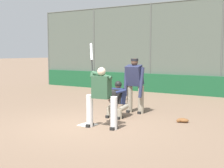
# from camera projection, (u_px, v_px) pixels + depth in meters

# --- Properties ---
(ground_plane) EXTENTS (160.00, 160.00, 0.00)m
(ground_plane) POSITION_uv_depth(u_px,v_px,m) (88.00, 125.00, 8.50)
(ground_plane) COLOR #7A604C
(home_plate_marker) EXTENTS (0.43, 0.43, 0.01)m
(home_plate_marker) POSITION_uv_depth(u_px,v_px,m) (88.00, 125.00, 8.50)
(home_plate_marker) COLOR white
(home_plate_marker) RESTS_ON ground_plane
(backstop_fence) EXTENTS (17.40, 0.08, 4.40)m
(backstop_fence) POSITION_uv_depth(u_px,v_px,m) (184.00, 46.00, 14.62)
(backstop_fence) COLOR #515651
(backstop_fence) RESTS_ON ground_plane
(padding_wall) EXTENTS (16.97, 0.18, 0.91)m
(padding_wall) POSITION_uv_depth(u_px,v_px,m) (182.00, 85.00, 14.72)
(padding_wall) COLOR #19512D
(padding_wall) RESTS_ON ground_plane
(batter_at_plate) EXTENTS (1.09, 0.61, 2.22)m
(batter_at_plate) POSITION_uv_depth(u_px,v_px,m) (101.00, 95.00, 8.09)
(batter_at_plate) COLOR silver
(batter_at_plate) RESTS_ON ground_plane
(catcher_behind_plate) EXTENTS (0.58, 0.68, 1.11)m
(catcher_behind_plate) POSITION_uv_depth(u_px,v_px,m) (117.00, 99.00, 9.44)
(catcher_behind_plate) COLOR gray
(catcher_behind_plate) RESTS_ON ground_plane
(umpire_home) EXTENTS (0.73, 0.44, 1.79)m
(umpire_home) POSITION_uv_depth(u_px,v_px,m) (135.00, 84.00, 10.08)
(umpire_home) COLOR gray
(umpire_home) RESTS_ON ground_plane
(spare_bat_near_backstop) EXTENTS (0.82, 0.17, 0.07)m
(spare_bat_near_backstop) POSITION_uv_depth(u_px,v_px,m) (119.00, 99.00, 13.14)
(spare_bat_near_backstop) COLOR black
(spare_bat_near_backstop) RESTS_ON ground_plane
(fielding_glove_on_dirt) EXTENTS (0.33, 0.25, 0.12)m
(fielding_glove_on_dirt) POSITION_uv_depth(u_px,v_px,m) (182.00, 120.00, 8.82)
(fielding_glove_on_dirt) COLOR brown
(fielding_glove_on_dirt) RESTS_ON ground_plane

